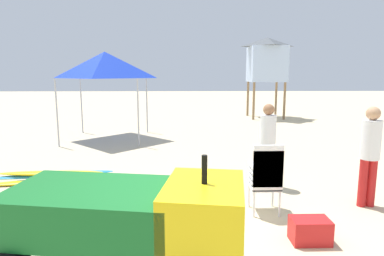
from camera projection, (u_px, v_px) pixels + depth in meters
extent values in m
cube|color=#146023|center=(94.00, 210.00, 3.62)|extent=(1.95, 1.37, 0.50)
cube|color=yellow|center=(204.00, 211.00, 3.46)|extent=(0.96, 1.21, 0.60)
cylinder|color=black|center=(204.00, 169.00, 3.38)|extent=(0.07, 0.07, 0.30)
cylinder|color=black|center=(204.00, 239.00, 4.10)|extent=(0.62, 0.27, 0.60)
cylinder|color=black|center=(67.00, 230.00, 4.33)|extent=(0.62, 0.27, 0.60)
cube|color=white|center=(264.00, 187.00, 5.58)|extent=(0.48, 0.48, 0.04)
cube|color=white|center=(268.00, 179.00, 5.33)|extent=(0.48, 0.04, 0.40)
cube|color=white|center=(264.00, 181.00, 5.57)|extent=(0.48, 0.48, 0.04)
cube|color=white|center=(268.00, 174.00, 5.32)|extent=(0.48, 0.04, 0.40)
cube|color=white|center=(264.00, 176.00, 5.55)|extent=(0.48, 0.48, 0.04)
cube|color=white|center=(268.00, 168.00, 5.30)|extent=(0.48, 0.04, 0.40)
cube|color=white|center=(265.00, 171.00, 5.54)|extent=(0.48, 0.48, 0.04)
cube|color=white|center=(268.00, 163.00, 5.29)|extent=(0.48, 0.04, 0.40)
cube|color=white|center=(265.00, 166.00, 5.52)|extent=(0.48, 0.48, 0.04)
cube|color=white|center=(269.00, 157.00, 5.27)|extent=(0.48, 0.04, 0.40)
cylinder|color=white|center=(273.00, 195.00, 5.83)|extent=(0.04, 0.04, 0.42)
cylinder|color=white|center=(249.00, 195.00, 5.82)|extent=(0.04, 0.04, 0.42)
cylinder|color=white|center=(280.00, 204.00, 5.42)|extent=(0.04, 0.04, 0.42)
cylinder|color=white|center=(254.00, 205.00, 5.41)|extent=(0.04, 0.04, 0.42)
ellipsoid|color=yellow|center=(48.00, 181.00, 7.14)|extent=(2.57, 0.83, 0.08)
ellipsoid|color=#268CCC|center=(53.00, 175.00, 7.29)|extent=(2.60, 0.79, 0.08)
ellipsoid|color=yellow|center=(51.00, 173.00, 7.15)|extent=(2.22, 0.29, 0.08)
cylinder|color=#33598C|center=(263.00, 167.00, 6.86)|extent=(0.14, 0.14, 0.83)
cylinder|color=#33598C|center=(270.00, 167.00, 6.87)|extent=(0.14, 0.14, 0.83)
cylinder|color=white|center=(268.00, 131.00, 6.74)|extent=(0.32, 0.32, 0.66)
sphere|color=#9E6B47|center=(269.00, 109.00, 6.67)|extent=(0.22, 0.22, 0.22)
cylinder|color=red|center=(363.00, 183.00, 5.82)|extent=(0.14, 0.14, 0.86)
cylinder|color=red|center=(372.00, 183.00, 5.82)|extent=(0.14, 0.14, 0.86)
cylinder|color=white|center=(371.00, 140.00, 5.69)|extent=(0.32, 0.32, 0.68)
sphere|color=tan|center=(373.00, 113.00, 5.62)|extent=(0.23, 0.23, 0.23)
cylinder|color=#B2B2B7|center=(57.00, 113.00, 10.48)|extent=(0.05, 0.05, 2.16)
cylinder|color=#B2B2B7|center=(138.00, 113.00, 10.54)|extent=(0.05, 0.05, 2.16)
cylinder|color=#B2B2B7|center=(81.00, 105.00, 12.99)|extent=(0.05, 0.05, 2.16)
cylinder|color=#B2B2B7|center=(147.00, 105.00, 13.06)|extent=(0.05, 0.05, 2.16)
pyramid|color=#1938BF|center=(105.00, 65.00, 11.52)|extent=(2.55, 2.55, 0.90)
cylinder|color=olive|center=(254.00, 101.00, 16.75)|extent=(0.12, 0.12, 1.89)
cylinder|color=olive|center=(284.00, 101.00, 16.78)|extent=(0.12, 0.12, 1.89)
cylinder|color=olive|center=(248.00, 99.00, 18.28)|extent=(0.12, 0.12, 1.89)
cylinder|color=olive|center=(276.00, 99.00, 18.32)|extent=(0.12, 0.12, 1.89)
cube|color=silver|center=(267.00, 64.00, 17.24)|extent=(1.80, 1.80, 1.80)
pyramid|color=#4C5156|center=(267.00, 42.00, 17.05)|extent=(1.98, 1.98, 0.45)
cube|color=red|center=(310.00, 230.00, 4.60)|extent=(0.53, 0.34, 0.34)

